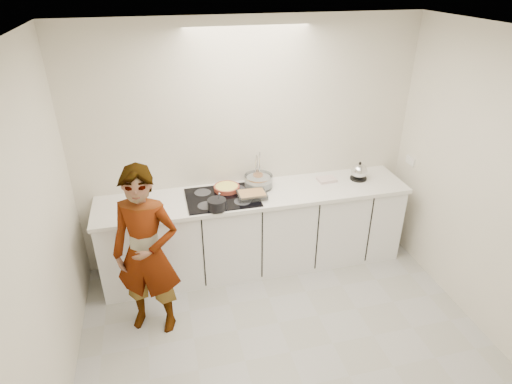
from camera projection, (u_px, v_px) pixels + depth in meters
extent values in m
cube|color=#AEAEAC|center=(290.00, 352.00, 3.74)|extent=(3.60, 3.20, 0.00)
cube|color=white|center=(306.00, 40.00, 2.52)|extent=(3.60, 3.20, 0.00)
cube|color=silver|center=(248.00, 147.00, 4.50)|extent=(3.60, 0.00, 2.60)
cube|color=silver|center=(31.00, 262.00, 2.75)|extent=(0.00, 3.20, 2.60)
cube|color=silver|center=(505.00, 198.00, 3.50)|extent=(0.00, 3.20, 2.60)
cube|color=white|center=(411.00, 161.00, 4.75)|extent=(0.02, 0.15, 0.09)
cube|color=white|center=(255.00, 232.00, 4.63)|extent=(3.20, 0.58, 0.87)
cube|color=white|center=(255.00, 195.00, 4.42)|extent=(3.24, 0.64, 0.04)
cube|color=black|center=(222.00, 197.00, 4.31)|extent=(0.72, 0.54, 0.01)
cylinder|color=#9F3F2C|center=(227.00, 188.00, 4.44)|extent=(0.32, 0.32, 0.04)
cylinder|color=#F8E862|center=(227.00, 186.00, 4.43)|extent=(0.28, 0.28, 0.01)
cylinder|color=black|center=(217.00, 204.00, 4.08)|extent=(0.19, 0.19, 0.10)
cylinder|color=silver|center=(218.00, 199.00, 4.08)|extent=(0.03, 0.07, 0.15)
cube|color=silver|center=(252.00, 195.00, 4.29)|extent=(0.29, 0.21, 0.05)
cube|color=tan|center=(252.00, 193.00, 4.28)|extent=(0.26, 0.18, 0.02)
cylinder|color=silver|center=(258.00, 181.00, 4.49)|extent=(0.37, 0.37, 0.14)
cylinder|color=white|center=(258.00, 183.00, 4.50)|extent=(0.31, 0.31, 0.06)
cube|color=white|center=(327.00, 180.00, 4.65)|extent=(0.20, 0.16, 0.03)
cylinder|color=black|center=(358.00, 178.00, 4.69)|extent=(0.20, 0.20, 0.02)
sphere|color=silver|center=(359.00, 171.00, 4.65)|extent=(0.19, 0.19, 0.18)
sphere|color=black|center=(360.00, 163.00, 4.61)|extent=(0.03, 0.03, 0.03)
cylinder|color=#F9913C|center=(258.00, 180.00, 4.53)|extent=(0.14, 0.14, 0.13)
imported|color=white|center=(147.00, 253.00, 3.66)|extent=(0.68, 0.56, 1.61)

